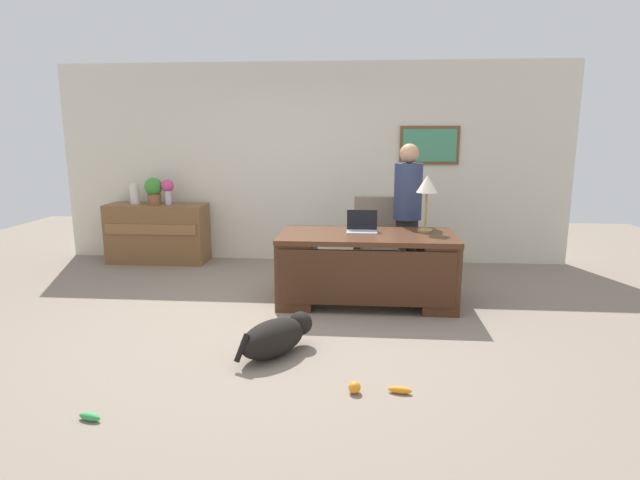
# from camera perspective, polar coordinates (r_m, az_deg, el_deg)

# --- Properties ---
(ground_plane) EXTENTS (12.00, 12.00, 0.00)m
(ground_plane) POSITION_cam_1_polar(r_m,az_deg,el_deg) (4.98, -3.94, -9.12)
(ground_plane) COLOR gray
(back_wall) EXTENTS (7.00, 0.16, 2.70)m
(back_wall) POSITION_cam_1_polar(r_m,az_deg,el_deg) (7.25, -0.90, 8.39)
(back_wall) COLOR beige
(back_wall) RESTS_ON ground_plane
(desk) EXTENTS (1.82, 0.88, 0.74)m
(desk) POSITION_cam_1_polar(r_m,az_deg,el_deg) (5.44, 5.13, -2.86)
(desk) COLOR #4C2B19
(desk) RESTS_ON ground_plane
(credenza) EXTENTS (1.35, 0.50, 0.81)m
(credenza) POSITION_cam_1_polar(r_m,az_deg,el_deg) (7.53, -17.39, 0.73)
(credenza) COLOR brown
(credenza) RESTS_ON ground_plane
(armchair) EXTENTS (0.60, 0.59, 1.01)m
(armchair) POSITION_cam_1_polar(r_m,az_deg,el_deg) (6.29, 6.45, -0.36)
(armchair) COLOR gray
(armchair) RESTS_ON ground_plane
(person_standing) EXTENTS (0.32, 0.32, 1.65)m
(person_standing) POSITION_cam_1_polar(r_m,az_deg,el_deg) (6.07, 9.56, 2.83)
(person_standing) COLOR #262323
(person_standing) RESTS_ON ground_plane
(dog_lying) EXTENTS (0.63, 0.69, 0.30)m
(dog_lying) POSITION_cam_1_polar(r_m,az_deg,el_deg) (4.27, -4.84, -10.52)
(dog_lying) COLOR black
(dog_lying) RESTS_ON ground_plane
(laptop) EXTENTS (0.32, 0.22, 0.22)m
(laptop) POSITION_cam_1_polar(r_m,az_deg,el_deg) (5.49, 4.63, 1.48)
(laptop) COLOR #B2B5BA
(laptop) RESTS_ON desk
(desk_lamp) EXTENTS (0.22, 0.22, 0.59)m
(desk_lamp) POSITION_cam_1_polar(r_m,az_deg,el_deg) (5.55, 11.67, 5.66)
(desk_lamp) COLOR #9E8447
(desk_lamp) RESTS_ON desk
(vase_with_flowers) EXTENTS (0.17, 0.17, 0.34)m
(vase_with_flowers) POSITION_cam_1_polar(r_m,az_deg,el_deg) (7.38, -16.40, 5.45)
(vase_with_flowers) COLOR silver
(vase_with_flowers) RESTS_ON credenza
(vase_empty) EXTENTS (0.13, 0.13, 0.28)m
(vase_empty) POSITION_cam_1_polar(r_m,az_deg,el_deg) (7.57, -19.69, 4.79)
(vase_empty) COLOR silver
(vase_empty) RESTS_ON credenza
(potted_plant) EXTENTS (0.24, 0.24, 0.36)m
(potted_plant) POSITION_cam_1_polar(r_m,az_deg,el_deg) (7.46, -17.80, 5.29)
(potted_plant) COLOR brown
(potted_plant) RESTS_ON credenza
(dog_toy_ball) EXTENTS (0.09, 0.09, 0.09)m
(dog_toy_ball) POSITION_cam_1_polar(r_m,az_deg,el_deg) (3.73, 3.82, -15.85)
(dog_toy_ball) COLOR orange
(dog_toy_ball) RESTS_ON ground_plane
(dog_toy_bone) EXTENTS (0.17, 0.07, 0.05)m
(dog_toy_bone) POSITION_cam_1_polar(r_m,az_deg,el_deg) (3.77, 8.77, -15.97)
(dog_toy_bone) COLOR orange
(dog_toy_bone) RESTS_ON ground_plane
(dog_toy_plush) EXTENTS (0.16, 0.08, 0.05)m
(dog_toy_plush) POSITION_cam_1_polar(r_m,az_deg,el_deg) (3.72, -23.97, -17.33)
(dog_toy_plush) COLOR green
(dog_toy_plush) RESTS_ON ground_plane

